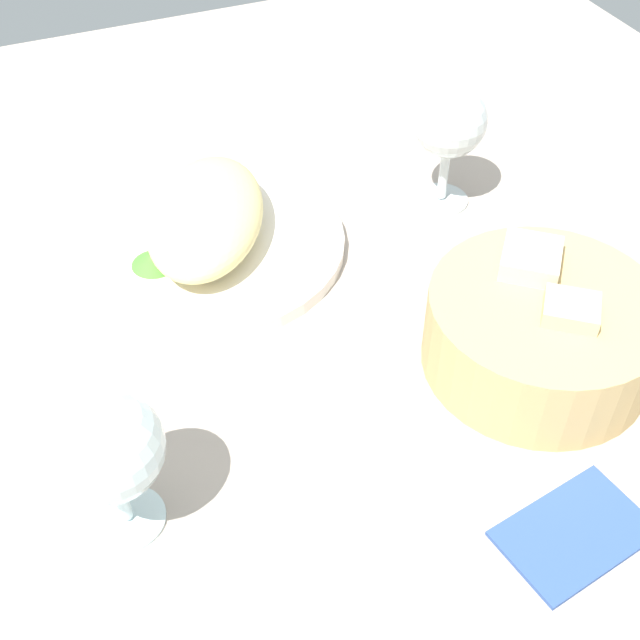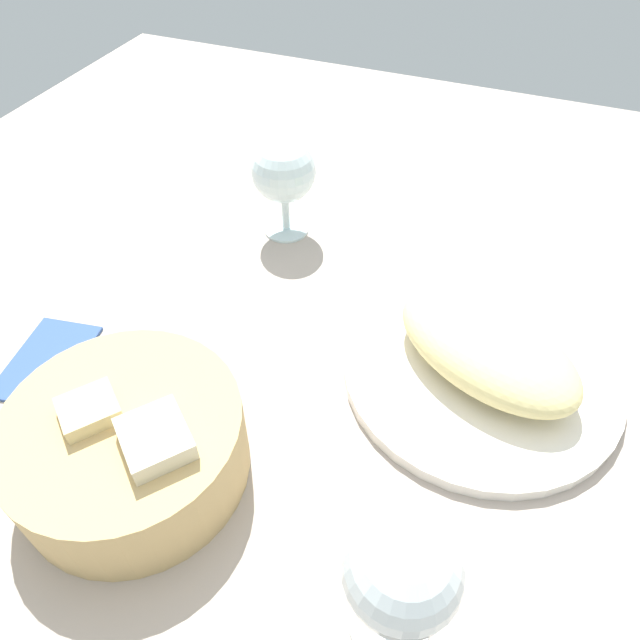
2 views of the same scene
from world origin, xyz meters
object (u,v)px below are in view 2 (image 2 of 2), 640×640
object	(u,v)px
plate	(480,371)
folded_napkin	(46,360)
wine_glass_far	(401,575)
wine_glass_near	(284,173)
bread_basket	(130,445)

from	to	relation	value
plate	folded_napkin	world-z (taller)	plate
plate	wine_glass_far	world-z (taller)	wine_glass_far
wine_glass_near	wine_glass_far	xyz separation A→B (cm)	(-26.18, 40.75, 0.88)
wine_glass_far	folded_napkin	size ratio (longest dim) A/B	1.24
wine_glass_far	folded_napkin	distance (cm)	42.52
plate	wine_glass_far	distance (cm)	27.11
bread_basket	folded_napkin	xyz separation A→B (cm)	(15.95, -6.93, -3.50)
plate	folded_napkin	bearing A→B (deg)	19.27
plate	bread_basket	distance (cm)	33.89
wine_glass_near	folded_napkin	bearing A→B (deg)	64.95
plate	folded_napkin	size ratio (longest dim) A/B	2.49
wine_glass_near	folded_napkin	world-z (taller)	wine_glass_near
plate	wine_glass_far	bearing A→B (deg)	85.98
bread_basket	wine_glass_near	bearing A→B (deg)	-86.82
plate	bread_basket	world-z (taller)	bread_basket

